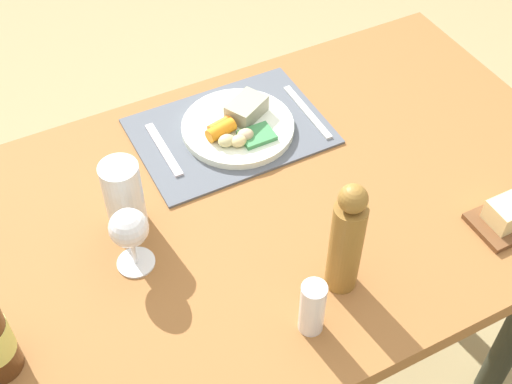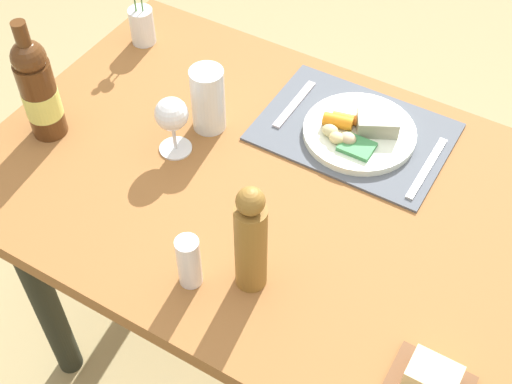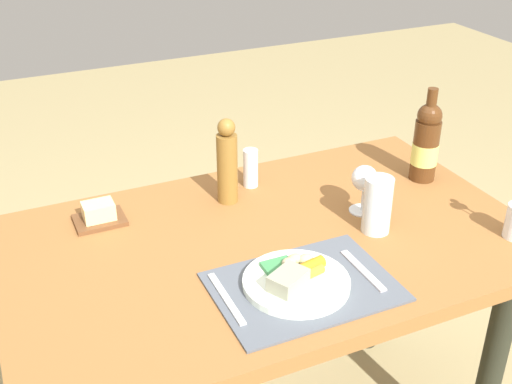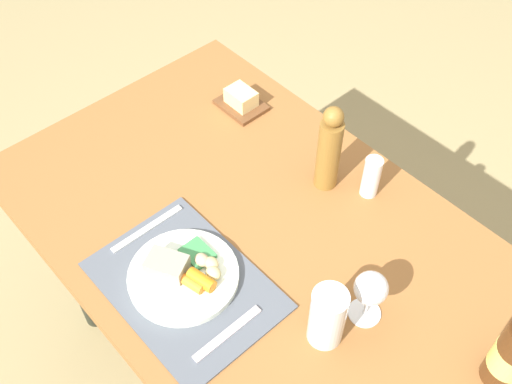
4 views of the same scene
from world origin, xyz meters
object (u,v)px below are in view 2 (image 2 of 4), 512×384
knife (295,104)px  wine_glass (172,116)px  fork (427,168)px  dinner_plate (359,131)px  flower_vase (141,22)px  wine_bottle (38,90)px  butter_dish (431,380)px  dining_table (297,228)px  pepper_mill (251,241)px  salt_shaker (189,262)px  water_tumbler (208,103)px

knife → wine_glass: 0.30m
fork → wine_glass: 0.53m
dinner_plate → flower_vase: (0.60, -0.04, 0.04)m
knife → wine_bottle: wine_bottle is taller
butter_dish → wine_glass: wine_glass is taller
dining_table → butter_dish: 0.47m
butter_dish → dining_table: bearing=-34.5°
butter_dish → pepper_mill: (0.35, -0.03, 0.09)m
butter_dish → wine_bottle: (0.92, -0.14, 0.09)m
pepper_mill → salt_shaker: size_ratio=2.15×
pepper_mill → wine_glass: bearing=-33.5°
wine_glass → dinner_plate: bearing=-144.7°
dining_table → butter_dish: size_ratio=10.19×
salt_shaker → wine_glass: wine_glass is taller
water_tumbler → fork: bearing=-166.2°
wine_glass → pepper_mill: bearing=146.5°
dining_table → knife: knife is taller
dinner_plate → pepper_mill: 0.44m
salt_shaker → dining_table: bearing=-104.2°
water_tumbler → wine_bottle: 0.35m
water_tumbler → butter_dish: size_ratio=1.15×
dinner_plate → wine_glass: size_ratio=1.79×
dinner_plate → water_tumbler: water_tumbler is taller
dining_table → butter_dish: butter_dish is taller
fork → flower_vase: flower_vase is taller
dinner_plate → water_tumbler: bearing=23.5°
knife → water_tumbler: (0.13, 0.15, 0.06)m
wine_glass → water_tumbler: bearing=-103.0°
knife → fork: bearing=173.8°
butter_dish → wine_bottle: 0.94m
dining_table → fork: 0.30m
water_tumbler → pepper_mill: (-0.28, 0.30, 0.05)m
fork → knife: size_ratio=1.12×
butter_dish → salt_shaker: bearing=3.1°
salt_shaker → water_tumbler: bearing=-61.7°
flower_vase → wine_glass: (-0.28, 0.27, 0.04)m
butter_dish → salt_shaker: 0.45m
knife → wine_bottle: size_ratio=0.61×
knife → salt_shaker: salt_shaker is taller
butter_dish → wine_glass: (0.66, -0.23, 0.07)m
flower_vase → salt_shaker: flower_vase is taller
wine_bottle → salt_shaker: bearing=160.8°
dinner_plate → flower_vase: size_ratio=1.32×
wine_bottle → flower_vase: bearing=-87.5°
water_tumbler → butter_dish: 0.72m
flower_vase → wine_glass: flower_vase is taller
dinner_plate → water_tumbler: size_ratio=1.61×
butter_dish → wine_glass: bearing=-19.6°
dinner_plate → pepper_mill: (0.01, 0.43, 0.10)m
salt_shaker → pepper_mill: bearing=-149.6°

